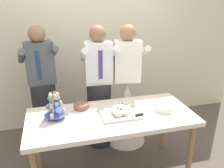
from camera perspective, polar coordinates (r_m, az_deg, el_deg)
rear_wall at (r=3.64m, az=-5.81°, el=12.19°), size 5.20×0.10×2.90m
dessert_table at (r=2.59m, az=-0.13°, el=-8.99°), size 1.80×0.80×0.78m
cupcake_stand at (r=2.51m, az=-13.79°, el=-5.46°), size 0.23×0.23×0.31m
main_cake_tray at (r=2.53m, az=2.03°, el=-6.81°), size 0.44×0.31×0.12m
plate_stack at (r=2.70m, az=12.54°, el=-5.79°), size 0.20×0.21×0.05m
round_cake at (r=2.69m, az=-7.48°, el=-5.51°), size 0.24×0.24×0.07m
person_groom at (r=3.12m, az=-3.17°, el=-2.68°), size 0.49×0.52×1.66m
person_bride at (r=3.26m, az=3.51°, el=-4.78°), size 0.57×0.56×1.66m
person_guest at (r=3.23m, az=-16.32°, el=-2.68°), size 0.53×0.55×1.66m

